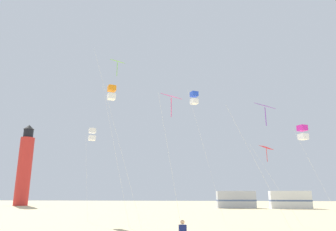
% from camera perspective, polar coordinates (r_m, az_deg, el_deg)
% --- Properties ---
extents(kite_box_magenta, '(2.90, 2.09, 7.58)m').
position_cam_1_polar(kite_box_magenta, '(26.32, 23.73, -2.92)').
color(kite_box_magenta, silver).
rests_on(kite_box_magenta, ground).
extents(kite_diamond_rainbow, '(1.31, 1.28, 7.79)m').
position_cam_1_polar(kite_diamond_rainbow, '(16.93, 0.59, 2.76)').
color(kite_diamond_rainbow, silver).
rests_on(kite_diamond_rainbow, ground).
extents(kite_box_white, '(0.95, 0.95, 8.34)m').
position_cam_1_polar(kite_box_white, '(29.82, -13.90, -3.44)').
color(kite_box_white, silver).
rests_on(kite_box_white, ground).
extents(kite_diamond_lime, '(3.44, 3.02, 12.35)m').
position_cam_1_polar(kite_diamond_lime, '(23.69, -9.39, 8.71)').
color(kite_diamond_lime, silver).
rests_on(kite_diamond_lime, ground).
extents(kite_box_orange, '(2.24, 2.24, 10.79)m').
position_cam_1_polar(kite_box_orange, '(25.11, -10.43, 4.15)').
color(kite_box_orange, silver).
rests_on(kite_box_orange, ground).
extents(kite_diamond_violet, '(2.93, 2.93, 7.54)m').
position_cam_1_polar(kite_diamond_violet, '(18.69, 17.48, 0.97)').
color(kite_diamond_violet, silver).
rests_on(kite_diamond_violet, ground).
extents(kite_box_blue, '(2.79, 2.68, 11.39)m').
position_cam_1_polar(kite_box_blue, '(28.11, 4.89, 3.23)').
color(kite_box_blue, silver).
rests_on(kite_box_blue, ground).
extents(kite_diamond_scarlet, '(3.44, 2.43, 6.35)m').
position_cam_1_polar(kite_diamond_scarlet, '(27.38, 17.86, -6.12)').
color(kite_diamond_scarlet, silver).
rests_on(kite_diamond_scarlet, ground).
extents(lighthouse_distant, '(2.80, 2.80, 16.80)m').
position_cam_1_polar(lighthouse_distant, '(71.63, -25.08, -8.61)').
color(lighthouse_distant, red).
rests_on(lighthouse_distant, ground).
extents(rv_van_silver, '(6.58, 2.77, 2.80)m').
position_cam_1_polar(rv_van_silver, '(55.29, 12.49, -15.00)').
color(rv_van_silver, '#B7BABF').
rests_on(rv_van_silver, ground).
extents(rv_van_white, '(6.52, 2.57, 2.80)m').
position_cam_1_polar(rv_van_white, '(56.15, 21.70, -14.33)').
color(rv_van_white, white).
rests_on(rv_van_white, ground).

